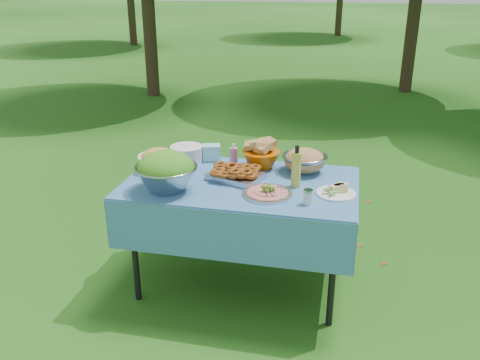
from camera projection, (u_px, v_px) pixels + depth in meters
name	position (u px, v px, depth m)	size (l,w,h in m)	color
ground	(241.00, 283.00, 3.51)	(80.00, 80.00, 0.00)	#113509
picnic_table	(241.00, 234.00, 3.37)	(1.46, 0.86, 0.76)	#7AC8EB
salad_bowl	(166.00, 171.00, 3.06)	(0.38, 0.38, 0.25)	#9DA0A5
pasta_bowl_white	(158.00, 159.00, 3.40)	(0.27, 0.27, 0.15)	white
plate_stack	(187.00, 154.00, 3.56)	(0.23, 0.23, 0.11)	white
wipes_box	(212.00, 153.00, 3.59)	(0.12, 0.09, 0.11)	#9DEEF6
sanitizer_bottle	(234.00, 154.00, 3.48)	(0.05, 0.05, 0.15)	#CD769A
bread_bowl	(261.00, 155.00, 3.44)	(0.26, 0.26, 0.17)	#C65500
pasta_bowl_steel	(305.00, 160.00, 3.37)	(0.29, 0.29, 0.16)	#9DA0A5
fried_tray	(236.00, 174.00, 3.25)	(0.33, 0.23, 0.08)	#AEADB3
charcuterie_platter	(267.00, 189.00, 3.03)	(0.30, 0.30, 0.07)	silver
oil_bottle	(296.00, 166.00, 3.10)	(0.06, 0.06, 0.27)	gold
cheese_plate	(336.00, 189.00, 3.03)	(0.24, 0.24, 0.07)	white
shaker	(308.00, 197.00, 2.90)	(0.06, 0.06, 0.09)	silver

